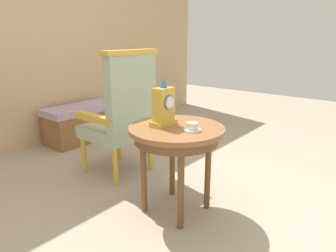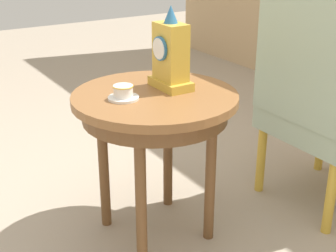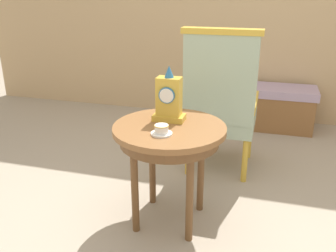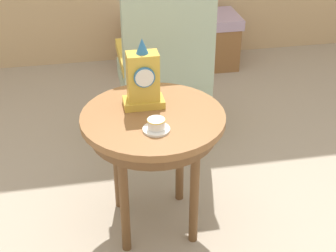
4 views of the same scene
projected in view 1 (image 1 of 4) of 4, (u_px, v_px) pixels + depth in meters
ground_plane at (191, 207)px, 2.34m from camera, size 10.00×10.00×0.00m
wall_back at (22, 21)px, 3.30m from camera, size 6.00×0.10×2.80m
side_table at (176, 138)px, 2.15m from camera, size 0.67×0.67×0.64m
teacup_left at (192, 127)px, 2.04m from camera, size 0.12×0.12×0.06m
mantel_clock at (164, 107)px, 2.13m from camera, size 0.19×0.11×0.34m
armchair at (123, 113)px, 2.74m from camera, size 0.56×0.53×1.14m
window_bench at (83, 123)px, 3.80m from camera, size 0.91×0.40×0.44m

